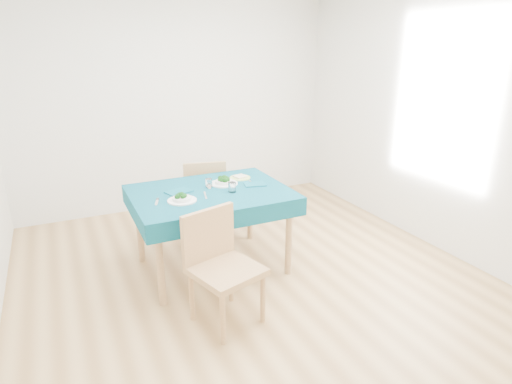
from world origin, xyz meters
name	(u,v)px	position (x,y,z in m)	size (l,w,h in m)	color
room_shell	(256,132)	(0.00, 0.00, 1.35)	(4.02, 4.52, 2.73)	olive
table	(212,230)	(-0.24, 0.44, 0.38)	(1.37, 1.04, 0.76)	#074456
chair_near	(226,253)	(-0.43, -0.40, 0.57)	(0.46, 0.50, 1.15)	#A47B4D
chair_far	(203,185)	(-0.04, 1.25, 0.55)	(0.44, 0.48, 1.10)	#A47B4D
bowl_near	(182,197)	(-0.54, 0.29, 0.80)	(0.24, 0.24, 0.07)	white
bowl_far	(224,180)	(-0.06, 0.57, 0.80)	(0.26, 0.26, 0.08)	white
fork_near	(157,202)	(-0.74, 0.36, 0.76)	(0.02, 0.16, 0.00)	silver
knife_near	(205,195)	(-0.32, 0.34, 0.76)	(0.01, 0.19, 0.00)	silver
fork_far	(209,186)	(-0.21, 0.58, 0.76)	(0.02, 0.18, 0.00)	silver
knife_far	(252,183)	(0.19, 0.48, 0.76)	(0.02, 0.21, 0.00)	silver
napkin_near	(179,192)	(-0.51, 0.52, 0.76)	(0.22, 0.15, 0.01)	#0B4D5F
napkin_far	(255,184)	(0.19, 0.43, 0.76)	(0.20, 0.14, 0.01)	#0B4D5F
tumbler_center	(209,183)	(-0.22, 0.55, 0.80)	(0.06, 0.06, 0.08)	white
tumbler_side	(232,187)	(-0.08, 0.33, 0.80)	(0.07, 0.07, 0.09)	white
side_plate	(240,178)	(0.15, 0.68, 0.76)	(0.20, 0.20, 0.01)	#B9D467
bread_slice	(240,176)	(0.15, 0.68, 0.78)	(0.11, 0.11, 0.02)	beige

